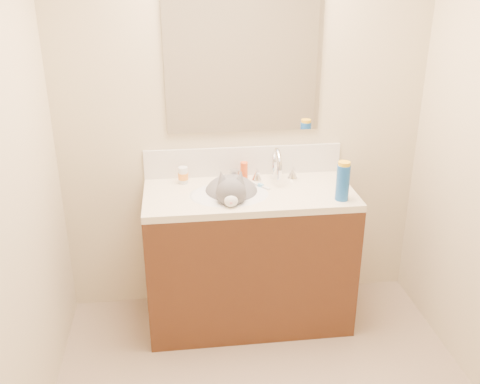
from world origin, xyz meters
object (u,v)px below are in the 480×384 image
object	(u,v)px
vanity_cabinet	(249,260)
pill_bottle	(183,175)
spray_can	(343,183)
amber_bottle	(244,171)
basin	(229,206)
faucet	(276,168)
silver_jar	(234,175)
cat	(232,196)

from	to	relation	value
vanity_cabinet	pill_bottle	distance (m)	0.65
vanity_cabinet	spray_can	world-z (taller)	spray_can
amber_bottle	vanity_cabinet	bearing A→B (deg)	-88.12
pill_bottle	amber_bottle	xyz separation A→B (m)	(0.36, 0.01, 0.00)
basin	faucet	xyz separation A→B (m)	(0.30, 0.17, 0.16)
spray_can	pill_bottle	bearing A→B (deg)	157.82
vanity_cabinet	faucet	size ratio (longest dim) A/B	4.29
faucet	amber_bottle	size ratio (longest dim) A/B	2.54
spray_can	silver_jar	bearing A→B (deg)	147.09
amber_bottle	spray_can	bearing A→B (deg)	-36.27
cat	faucet	bearing A→B (deg)	32.98
basin	spray_can	size ratio (longest dim) A/B	2.25
vanity_cabinet	pill_bottle	world-z (taller)	pill_bottle
cat	silver_jar	size ratio (longest dim) A/B	7.02
vanity_cabinet	silver_jar	world-z (taller)	silver_jar
basin	silver_jar	size ratio (longest dim) A/B	6.85
spray_can	cat	bearing A→B (deg)	163.60
basin	pill_bottle	size ratio (longest dim) A/B	4.49
faucet	pill_bottle	bearing A→B (deg)	176.29
basin	pill_bottle	bearing A→B (deg)	140.91
vanity_cabinet	silver_jar	xyz separation A→B (m)	(-0.07, 0.18, 0.48)
faucet	pill_bottle	size ratio (longest dim) A/B	2.79
vanity_cabinet	faucet	xyz separation A→B (m)	(0.18, 0.14, 0.54)
silver_jar	faucet	bearing A→B (deg)	-10.26
vanity_cabinet	spray_can	size ratio (longest dim) A/B	5.99
vanity_cabinet	cat	size ratio (longest dim) A/B	2.60
cat	silver_jar	world-z (taller)	cat
basin	cat	distance (m)	0.06
vanity_cabinet	basin	xyz separation A→B (m)	(-0.12, -0.03, 0.38)
faucet	silver_jar	xyz separation A→B (m)	(-0.25, 0.04, -0.05)
faucet	silver_jar	bearing A→B (deg)	169.74
faucet	amber_bottle	distance (m)	0.19
basin	amber_bottle	size ratio (longest dim) A/B	4.09
spray_can	vanity_cabinet	bearing A→B (deg)	160.08
vanity_cabinet	amber_bottle	world-z (taller)	amber_bottle
amber_bottle	silver_jar	bearing A→B (deg)	-176.02
silver_jar	spray_can	world-z (taller)	spray_can
faucet	cat	bearing A→B (deg)	-153.54
faucet	silver_jar	world-z (taller)	faucet
faucet	amber_bottle	xyz separation A→B (m)	(-0.19, 0.05, -0.03)
vanity_cabinet	basin	bearing A→B (deg)	-165.96
vanity_cabinet	basin	world-z (taller)	basin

